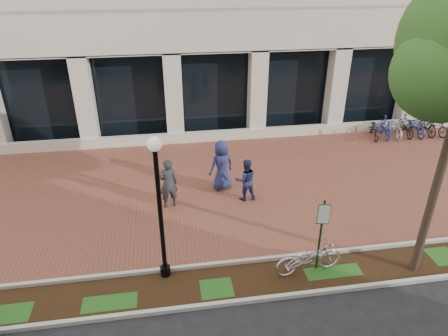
{
  "coord_description": "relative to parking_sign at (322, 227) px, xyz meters",
  "views": [
    {
      "loc": [
        -2.5,
        -13.31,
        7.76
      ],
      "look_at": [
        -0.52,
        -0.8,
        1.22
      ],
      "focal_mm": 32.0,
      "sensor_mm": 36.0,
      "label": 1
    }
  ],
  "objects": [
    {
      "name": "bollard",
      "position": [
        5.14,
        8.45,
        -1.02
      ],
      "size": [
        0.12,
        0.12,
        0.86
      ],
      "color": "#B1B0B5",
      "rests_on": "ground"
    },
    {
      "name": "pedestrian_right",
      "position": [
        -1.96,
        4.93,
        -0.48
      ],
      "size": [
        1.12,
        0.93,
        1.96
      ],
      "primitive_type": "imported",
      "rotation": [
        0.0,
        0.0,
        3.51
      ],
      "color": "navy",
      "rests_on": "ground"
    },
    {
      "name": "pedestrian_mid",
      "position": [
        -1.22,
        4.02,
        -0.66
      ],
      "size": [
        0.81,
        0.65,
        1.6
      ],
      "primitive_type": "imported",
      "rotation": [
        0.0,
        0.0,
        3.2
      ],
      "color": "#1D2448",
      "rests_on": "ground"
    },
    {
      "name": "curb_plaza_side",
      "position": [
        -1.46,
        0.56,
        -1.4
      ],
      "size": [
        40.0,
        0.12,
        0.12
      ],
      "primitive_type": "cube",
      "color": "#ABABA1",
      "rests_on": "ground"
    },
    {
      "name": "curb_street_side",
      "position": [
        -1.46,
        -0.94,
        -1.4
      ],
      "size": [
        40.0,
        0.12,
        0.12
      ],
      "primitive_type": "cube",
      "color": "#ABABA1",
      "rests_on": "ground"
    },
    {
      "name": "bike_rack_cluster",
      "position": [
        7.92,
        8.71,
        -0.98
      ],
      "size": [
        4.17,
        1.86,
        1.02
      ],
      "rotation": [
        0.0,
        0.0,
        -0.17
      ],
      "color": "black",
      "rests_on": "ground"
    },
    {
      "name": "planting_strip",
      "position": [
        -1.46,
        -0.19,
        -1.45
      ],
      "size": [
        40.0,
        1.5,
        0.01
      ],
      "primitive_type": "cube",
      "color": "black",
      "rests_on": "ground"
    },
    {
      "name": "brick_plaza",
      "position": [
        -1.46,
        5.06,
        -1.45
      ],
      "size": [
        40.0,
        9.0,
        0.01
      ],
      "primitive_type": "cube",
      "color": "brown",
      "rests_on": "ground"
    },
    {
      "name": "parking_sign",
      "position": [
        0.0,
        0.0,
        0.0
      ],
      "size": [
        0.34,
        0.07,
        2.28
      ],
      "rotation": [
        0.0,
        0.0,
        -0.21
      ],
      "color": "#153917",
      "rests_on": "ground"
    },
    {
      "name": "pedestrian_left",
      "position": [
        -3.99,
        3.95,
        -0.54
      ],
      "size": [
        0.76,
        0.6,
        1.85
      ],
      "primitive_type": "imported",
      "rotation": [
        0.0,
        0.0,
        3.39
      ],
      "color": "#2A2A2F",
      "rests_on": "ground"
    },
    {
      "name": "ground",
      "position": [
        -1.46,
        5.06,
        -1.46
      ],
      "size": [
        120.0,
        120.0,
        0.0
      ],
      "primitive_type": "plane",
      "color": "black",
      "rests_on": "ground"
    },
    {
      "name": "lamppost",
      "position": [
        -4.23,
        0.41,
        0.9
      ],
      "size": [
        0.36,
        0.36,
        4.17
      ],
      "color": "black",
      "rests_on": "ground"
    },
    {
      "name": "locked_bicycle",
      "position": [
        -0.29,
        -0.08,
        -0.94
      ],
      "size": [
        2.04,
        0.92,
        1.03
      ],
      "primitive_type": "imported",
      "rotation": [
        0.0,
        0.0,
        1.69
      ],
      "color": "silver",
      "rests_on": "ground"
    }
  ]
}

